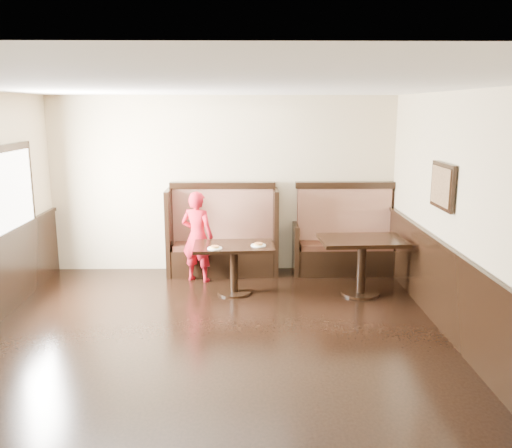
{
  "coord_description": "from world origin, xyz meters",
  "views": [
    {
      "loc": [
        0.4,
        -5.12,
        2.61
      ],
      "look_at": [
        0.51,
        2.35,
        1.0
      ],
      "focal_mm": 38.0,
      "sensor_mm": 36.0,
      "label": 1
    }
  ],
  "objects_px": {
    "booth_main": "(223,241)",
    "child": "(197,237)",
    "table_main": "(234,256)",
    "booth_neighbor": "(344,243)",
    "table_neighbor": "(362,253)"
  },
  "relations": [
    {
      "from": "booth_main",
      "to": "child",
      "type": "xyz_separation_m",
      "value": [
        -0.37,
        -0.43,
        0.17
      ]
    },
    {
      "from": "booth_main",
      "to": "table_main",
      "type": "relative_size",
      "value": 1.53
    },
    {
      "from": "table_main",
      "to": "child",
      "type": "xyz_separation_m",
      "value": [
        -0.57,
        0.58,
        0.15
      ]
    },
    {
      "from": "table_main",
      "to": "booth_neighbor",
      "type": "bearing_deg",
      "value": 28.02
    },
    {
      "from": "booth_main",
      "to": "child",
      "type": "height_order",
      "value": "booth_main"
    },
    {
      "from": "booth_neighbor",
      "to": "table_main",
      "type": "bearing_deg",
      "value": -149.95
    },
    {
      "from": "table_main",
      "to": "child",
      "type": "bearing_deg",
      "value": 132.09
    },
    {
      "from": "table_main",
      "to": "child",
      "type": "height_order",
      "value": "child"
    },
    {
      "from": "booth_main",
      "to": "table_main",
      "type": "distance_m",
      "value": 1.03
    },
    {
      "from": "table_main",
      "to": "table_neighbor",
      "type": "distance_m",
      "value": 1.81
    },
    {
      "from": "child",
      "to": "table_main",
      "type": "bearing_deg",
      "value": 154.18
    },
    {
      "from": "booth_main",
      "to": "table_neighbor",
      "type": "xyz_separation_m",
      "value": [
        2.0,
        -1.08,
        0.08
      ]
    },
    {
      "from": "booth_main",
      "to": "table_main",
      "type": "height_order",
      "value": "booth_main"
    },
    {
      "from": "table_neighbor",
      "to": "child",
      "type": "height_order",
      "value": "child"
    },
    {
      "from": "booth_main",
      "to": "table_neighbor",
      "type": "height_order",
      "value": "booth_main"
    }
  ]
}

